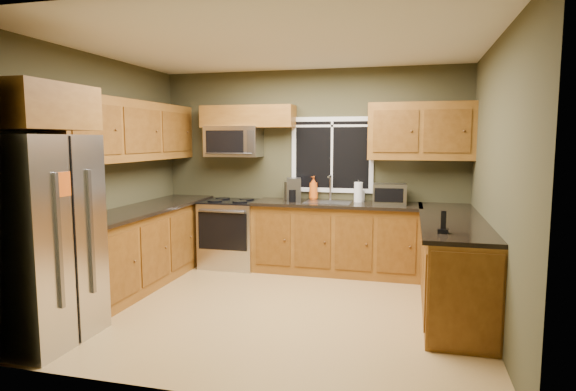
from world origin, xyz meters
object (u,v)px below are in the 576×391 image
at_px(soap_bottle_c, 290,194).
at_px(microwave, 234,142).
at_px(soap_bottle_a, 313,188).
at_px(range, 231,233).
at_px(toaster_oven, 389,194).
at_px(paper_towel_roll, 358,192).
at_px(cordless_phone, 443,226).
at_px(kettle, 290,189).
at_px(soap_bottle_b, 360,193).
at_px(refrigerator, 39,240).
at_px(coffee_maker, 294,190).

bearing_deg(soap_bottle_c, microwave, -178.00).
bearing_deg(soap_bottle_a, range, -168.30).
relative_size(toaster_oven, paper_towel_roll, 1.50).
distance_m(microwave, cordless_phone, 3.39).
bearing_deg(paper_towel_roll, kettle, 177.23).
distance_m(soap_bottle_b, soap_bottle_c, 0.95).
bearing_deg(microwave, soap_bottle_c, 2.00).
height_order(refrigerator, kettle, refrigerator).
xyz_separation_m(paper_towel_roll, soap_bottle_c, (-0.93, 0.03, -0.05)).
bearing_deg(coffee_maker, cordless_phone, -45.07).
distance_m(range, coffee_maker, 1.08).
bearing_deg(range, coffee_maker, -0.36).
height_order(refrigerator, soap_bottle_c, refrigerator).
bearing_deg(soap_bottle_c, coffee_maker, -61.57).
height_order(refrigerator, microwave, microwave).
distance_m(coffee_maker, soap_bottle_b, 0.89).
bearing_deg(refrigerator, toaster_oven, 44.73).
bearing_deg(range, soap_bottle_c, 11.59).
bearing_deg(refrigerator, soap_bottle_c, 63.09).
height_order(microwave, toaster_oven, microwave).
bearing_deg(cordless_phone, microwave, 144.16).
relative_size(range, soap_bottle_a, 2.91).
distance_m(refrigerator, soap_bottle_a, 3.51).
relative_size(refrigerator, microwave, 2.37).
height_order(soap_bottle_b, cordless_phone, soap_bottle_b).
bearing_deg(soap_bottle_a, kettle, -171.09).
distance_m(paper_towel_roll, soap_bottle_a, 0.63).
xyz_separation_m(kettle, soap_bottle_a, (0.32, 0.05, 0.02)).
xyz_separation_m(refrigerator, range, (0.69, 2.77, -0.43)).
xyz_separation_m(range, soap_bottle_a, (1.11, 0.23, 0.63)).
distance_m(range, paper_towel_roll, 1.84).
xyz_separation_m(coffee_maker, cordless_phone, (1.79, -1.80, -0.09)).
bearing_deg(soap_bottle_a, coffee_maker, -133.11).
relative_size(toaster_oven, coffee_maker, 1.40).
bearing_deg(cordless_phone, coffee_maker, 134.93).
bearing_deg(toaster_oven, refrigerator, -135.27).
bearing_deg(soap_bottle_c, soap_bottle_b, 4.00).
height_order(toaster_oven, soap_bottle_b, toaster_oven).
bearing_deg(coffee_maker, paper_towel_roll, 9.49).
relative_size(refrigerator, toaster_oven, 4.15).
xyz_separation_m(toaster_oven, coffee_maker, (-1.25, -0.04, 0.02)).
height_order(microwave, paper_towel_roll, microwave).
distance_m(range, kettle, 1.02).
bearing_deg(paper_towel_roll, soap_bottle_c, 178.22).
height_order(range, soap_bottle_c, soap_bottle_c).
bearing_deg(refrigerator, coffee_maker, 60.23).
height_order(coffee_maker, paper_towel_roll, coffee_maker).
distance_m(coffee_maker, soap_bottle_a, 0.32).
bearing_deg(kettle, toaster_oven, -6.38).
height_order(range, coffee_maker, coffee_maker).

